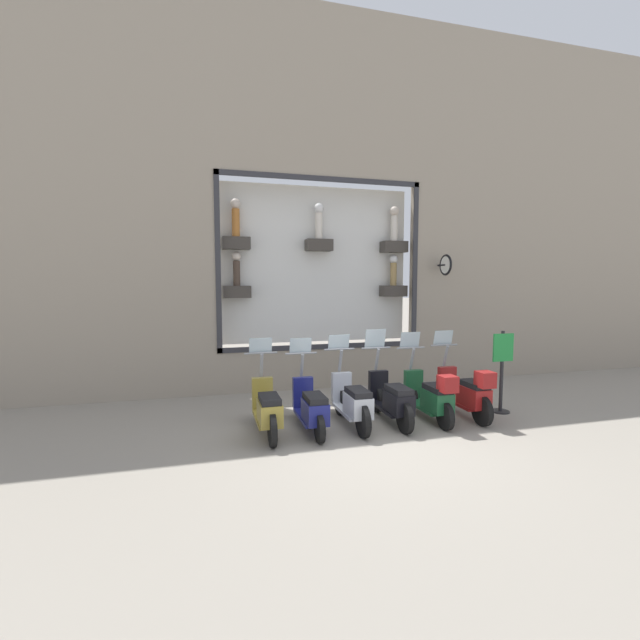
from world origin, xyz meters
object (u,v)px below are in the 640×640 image
Objects in this scene: shop_sign_post at (502,369)px; scooter_silver_3 at (352,402)px; scooter_black_2 at (392,399)px; scooter_navy_4 at (311,408)px; scooter_olive_5 at (267,409)px; scooter_red_0 at (467,393)px; scooter_green_1 at (431,396)px.

scooter_silver_3 is at bearing 91.41° from shop_sign_post.
scooter_navy_4 is at bearing 90.39° from scooter_black_2.
scooter_navy_4 is 0.99× the size of scooter_olive_5.
scooter_navy_4 is (0.05, 3.03, -0.07)m from scooter_red_0.
scooter_red_0 is 3.79m from scooter_olive_5.
scooter_navy_4 is at bearing 90.68° from scooter_silver_3.
scooter_green_1 is at bearing 95.09° from shop_sign_post.
scooter_black_2 is at bearing -89.61° from scooter_navy_4.
scooter_green_1 is at bearing -92.55° from scooter_silver_3.
scooter_silver_3 is 3.17m from shop_sign_post.
shop_sign_post is at bearing -88.59° from scooter_silver_3.
scooter_navy_4 is at bearing 89.06° from scooter_red_0.
scooter_black_2 is 1.00× the size of scooter_olive_5.
shop_sign_post is at bearing -84.91° from scooter_green_1.
scooter_red_0 is 1.52m from scooter_black_2.
scooter_black_2 is 1.00× the size of scooter_silver_3.
scooter_silver_3 is 0.76m from scooter_navy_4.
scooter_black_2 is 0.76m from scooter_silver_3.
scooter_black_2 reaches higher than scooter_silver_3.
scooter_red_0 reaches higher than scooter_green_1.
scooter_navy_4 is 3.93m from shop_sign_post.
scooter_green_1 is 0.99× the size of scooter_olive_5.
scooter_navy_4 is at bearing 91.27° from shop_sign_post.
shop_sign_post is at bearing -88.17° from scooter_black_2.
scooter_black_2 reaches higher than scooter_green_1.
scooter_green_1 reaches higher than scooter_olive_5.
scooter_silver_3 is at bearing -89.32° from scooter_navy_4.
shop_sign_post reaches higher than scooter_olive_5.
scooter_green_1 is 1.11× the size of shop_sign_post.
scooter_silver_3 is (0.06, 2.27, -0.04)m from scooter_red_0.
scooter_green_1 is at bearing -91.47° from scooter_navy_4.
scooter_red_0 is 1.01× the size of scooter_navy_4.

